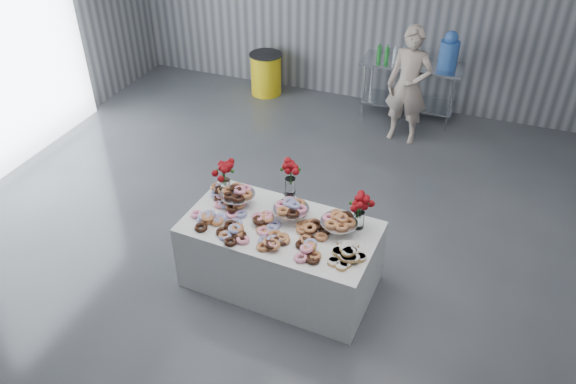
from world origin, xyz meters
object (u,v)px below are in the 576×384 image
(display_table, at_px, (280,255))
(prep_table, at_px, (410,80))
(trash_barrel, at_px, (266,74))
(person, at_px, (409,86))
(water_jug, at_px, (449,51))

(display_table, xyz_separation_m, prep_table, (0.50, 4.15, 0.24))
(display_table, distance_m, trash_barrel, 4.56)
(person, bearing_deg, water_jug, 64.77)
(display_table, xyz_separation_m, water_jug, (1.00, 4.15, 0.77))
(person, xyz_separation_m, trash_barrel, (-2.48, 0.71, -0.49))
(display_table, relative_size, prep_table, 1.27)
(water_jug, xyz_separation_m, person, (-0.41, -0.71, -0.30))
(prep_table, xyz_separation_m, water_jug, (0.50, -0.00, 0.53))
(display_table, xyz_separation_m, trash_barrel, (-1.90, 4.15, -0.02))
(person, bearing_deg, trash_barrel, 169.21)
(water_jug, xyz_separation_m, trash_barrel, (-2.90, -0.00, -0.80))
(person, bearing_deg, display_table, -94.55)
(display_table, distance_m, person, 3.52)
(prep_table, height_order, trash_barrel, prep_table)
(prep_table, relative_size, person, 0.89)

